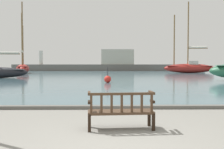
# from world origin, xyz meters

# --- Properties ---
(ground_plane) EXTENTS (160.00, 160.00, 0.00)m
(ground_plane) POSITION_xyz_m (0.00, 0.00, 0.00)
(ground_plane) COLOR gray
(harbor_water) EXTENTS (100.00, 80.00, 0.08)m
(harbor_water) POSITION_xyz_m (0.00, 44.00, 0.04)
(harbor_water) COLOR #476670
(harbor_water) RESTS_ON ground
(quay_edge_kerb) EXTENTS (40.00, 0.30, 0.12)m
(quay_edge_kerb) POSITION_xyz_m (0.00, 3.85, 0.06)
(quay_edge_kerb) COLOR #5B5954
(quay_edge_kerb) RESTS_ON ground
(park_bench) EXTENTS (1.63, 0.63, 0.92)m
(park_bench) POSITION_xyz_m (0.16, 0.99, 0.47)
(park_bench) COLOR black
(park_bench) RESTS_ON ground
(sailboat_outer_starboard) EXTENTS (4.69, 9.90, 12.75)m
(sailboat_outer_starboard) POSITION_xyz_m (-15.41, 39.68, 1.17)
(sailboat_outer_starboard) COLOR maroon
(sailboat_outer_starboard) RESTS_ON harbor_water
(sailboat_outer_port) EXTENTS (9.52, 3.77, 13.37)m
(sailboat_outer_port) POSITION_xyz_m (15.15, 41.81, 1.23)
(sailboat_outer_port) COLOR maroon
(sailboat_outer_port) RESTS_ON harbor_water
(channel_buoy) EXTENTS (0.59, 0.59, 1.29)m
(channel_buoy) POSITION_xyz_m (-0.20, 16.01, 0.38)
(channel_buoy) COLOR red
(channel_buoy) RESTS_ON harbor_water
(far_breakwater) EXTENTS (49.37, 2.40, 5.62)m
(far_breakwater) POSITION_xyz_m (0.31, 59.58, 1.57)
(far_breakwater) COLOR #66605B
(far_breakwater) RESTS_ON ground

